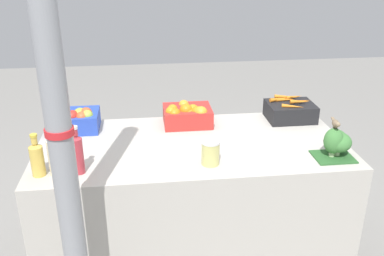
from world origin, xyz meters
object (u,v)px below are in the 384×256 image
orange_crate (187,114)px  broccoli_pile (336,142)px  pickle_jar (210,152)px  support_pole (63,156)px  sparrow_bird (336,124)px  juice_bottle_golden (37,158)px  juice_bottle_cloudy (55,155)px  apple_crate (76,120)px  carrot_crate (290,111)px  juice_bottle_ruby (78,153)px

orange_crate → broccoli_pile: (0.79, -0.55, 0.01)m
pickle_jar → broccoli_pile: bearing=1.0°
support_pole → sparrow_bird: support_pole is taller
juice_bottle_golden → juice_bottle_cloudy: juice_bottle_cloudy is taller
apple_crate → carrot_crate: 1.44m
apple_crate → broccoli_pile: bearing=-20.2°
broccoli_pile → support_pole: bearing=-162.5°
juice_bottle_golden → juice_bottle_ruby: 0.21m
apple_crate → orange_crate: size_ratio=1.00×
orange_crate → sparrow_bird: size_ratio=2.32×
support_pole → carrot_crate: size_ratio=7.14×
juice_bottle_cloudy → pickle_jar: 0.82m
juice_bottle_golden → juice_bottle_cloudy: bearing=0.0°
broccoli_pile → juice_bottle_ruby: size_ratio=0.82×
apple_crate → juice_bottle_ruby: 0.59m
juice_bottle_golden → sparrow_bird: (1.61, 0.01, 0.11)m
orange_crate → pickle_jar: 0.57m
carrot_crate → juice_bottle_golden: bearing=-159.1°
sparrow_bird → pickle_jar: bearing=-81.0°
juice_bottle_golden → juice_bottle_ruby: juice_bottle_ruby is taller
orange_crate → pickle_jar: size_ratio=2.24×
juice_bottle_golden → broccoli_pile: bearing=1.0°
support_pole → carrot_crate: bearing=37.1°
support_pole → juice_bottle_cloudy: support_pole is taller
orange_crate → broccoli_pile: broccoli_pile is taller
apple_crate → broccoli_pile: 1.61m
sparrow_bird → support_pole: bearing=-63.7°
orange_crate → juice_bottle_cloudy: 0.95m
carrot_crate → sparrow_bird: sparrow_bird is taller
broccoli_pile → pickle_jar: size_ratio=1.57×
support_pole → pickle_jar: (0.69, 0.43, -0.24)m
support_pole → carrot_crate: 1.70m
pickle_jar → apple_crate: bearing=144.2°
carrot_crate → juice_bottle_golden: (-1.56, -0.60, 0.03)m
carrot_crate → broccoli_pile: 0.57m
carrot_crate → juice_bottle_cloudy: bearing=-157.9°
support_pole → broccoli_pile: (1.41, 0.44, -0.23)m
carrot_crate → sparrow_bird: bearing=-85.2°
apple_crate → broccoli_pile: broccoli_pile is taller
juice_bottle_cloudy → pickle_jar: (0.82, 0.01, -0.04)m
apple_crate → broccoli_pile: size_ratio=1.43×
support_pole → juice_bottle_golden: bearing=117.5°
apple_crate → juice_bottle_cloudy: bearing=-92.5°
juice_bottle_ruby → sparrow_bird: juice_bottle_ruby is taller
apple_crate → orange_crate: 0.72m
apple_crate → juice_bottle_golden: 0.60m
juice_bottle_cloudy → sparrow_bird: size_ratio=1.93×
orange_crate → juice_bottle_ruby: juice_bottle_ruby is taller
juice_bottle_ruby → juice_bottle_cloudy: bearing=180.0°
orange_crate → sparrow_bird: 0.96m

